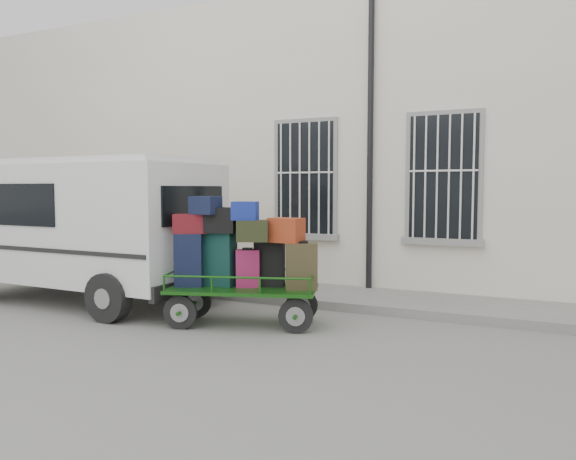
{
  "coord_description": "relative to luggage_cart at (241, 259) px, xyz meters",
  "views": [
    {
      "loc": [
        4.13,
        -7.31,
        2.04
      ],
      "look_at": [
        0.16,
        1.0,
        1.36
      ],
      "focal_mm": 35.0,
      "sensor_mm": 36.0,
      "label": 1
    }
  ],
  "objects": [
    {
      "name": "ground",
      "position": [
        0.08,
        0.13,
        -1.0
      ],
      "size": [
        80.0,
        80.0,
        0.0
      ],
      "primitive_type": "plane",
      "color": "slate",
      "rests_on": "ground"
    },
    {
      "name": "building",
      "position": [
        0.08,
        5.62,
        2.0
      ],
      "size": [
        24.0,
        5.15,
        6.0
      ],
      "color": "beige",
      "rests_on": "ground"
    },
    {
      "name": "sidewalk",
      "position": [
        0.08,
        2.33,
        -0.92
      ],
      "size": [
        24.0,
        1.7,
        0.15
      ],
      "primitive_type": "cube",
      "color": "slate",
      "rests_on": "ground"
    },
    {
      "name": "luggage_cart",
      "position": [
        0.0,
        0.0,
        0.0
      ],
      "size": [
        2.62,
        1.61,
        1.93
      ],
      "rotation": [
        0.0,
        0.0,
        0.31
      ],
      "color": "black",
      "rests_on": "ground"
    },
    {
      "name": "van",
      "position": [
        -3.53,
        0.34,
        0.46
      ],
      "size": [
        5.13,
        2.41,
        2.55
      ],
      "rotation": [
        0.0,
        0.0,
        -0.02
      ],
      "color": "silver",
      "rests_on": "ground"
    }
  ]
}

